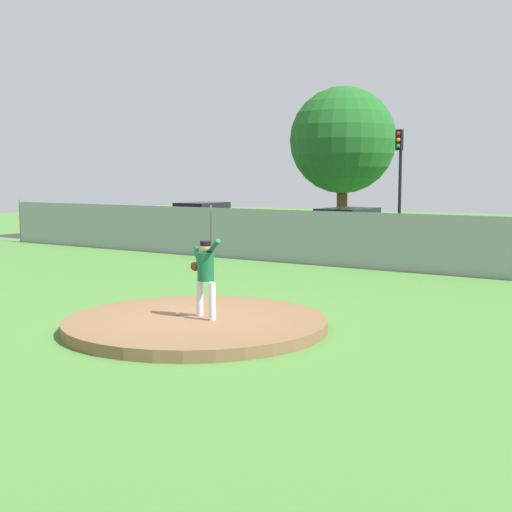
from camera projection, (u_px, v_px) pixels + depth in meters
ground_plane at (337, 288)px, 18.49m from camera, size 80.00×80.00×0.00m
asphalt_strip at (443, 257)px, 25.54m from camera, size 44.00×7.00×0.01m
pitchers_mound at (196, 324)px, 13.50m from camera, size 5.09×5.09×0.22m
pitcher_youth at (205, 271)px, 13.40m from camera, size 0.82×0.36×1.57m
baseball at (178, 313)px, 13.77m from camera, size 0.07×0.07×0.07m
chainlink_fence at (396, 242)px, 21.70m from camera, size 36.06×0.07×1.91m
parked_car_navy at (202, 223)px, 31.84m from camera, size 1.93×4.32×1.77m
parked_car_burgundy at (347, 230)px, 27.72m from camera, size 1.95×4.76×1.70m
traffic_cone_orange at (481, 258)px, 23.17m from camera, size 0.40×0.40×0.55m
traffic_light_near at (400, 166)px, 30.67m from camera, size 0.28×0.46×4.98m
tree_bushy_near at (343, 141)px, 35.55m from camera, size 5.41×5.41×7.49m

